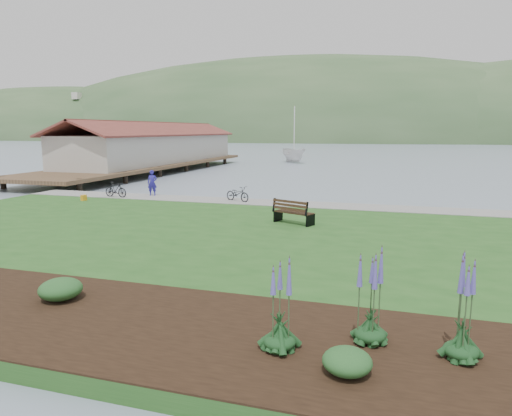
# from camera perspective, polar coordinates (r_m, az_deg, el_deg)

# --- Properties ---
(ground) EXTENTS (600.00, 600.00, 0.00)m
(ground) POSITION_cam_1_polar(r_m,az_deg,el_deg) (19.32, -0.23, -3.79)
(ground) COLOR gray
(ground) RESTS_ON ground
(lawn) EXTENTS (34.00, 20.00, 0.40)m
(lawn) POSITION_cam_1_polar(r_m,az_deg,el_deg) (17.42, -2.17, -4.61)
(lawn) COLOR #214F1C
(lawn) RESTS_ON ground
(shoreline_path) EXTENTS (34.00, 2.20, 0.03)m
(shoreline_path) POSITION_cam_1_polar(r_m,az_deg,el_deg) (25.78, 4.30, 0.55)
(shoreline_path) COLOR gray
(shoreline_path) RESTS_ON lawn
(garden_bed) EXTENTS (24.00, 4.40, 0.04)m
(garden_bed) POSITION_cam_1_polar(r_m,az_deg,el_deg) (9.46, -0.36, -15.89)
(garden_bed) COLOR black
(garden_bed) RESTS_ON lawn
(far_hillside) EXTENTS (580.00, 80.00, 38.00)m
(far_hillside) POSITION_cam_1_polar(r_m,az_deg,el_deg) (188.56, 21.51, 7.67)
(far_hillside) COLOR #365630
(far_hillside) RESTS_ON ground
(pier_pavilion) EXTENTS (8.00, 36.00, 5.40)m
(pier_pavilion) POSITION_cam_1_polar(r_m,az_deg,el_deg) (52.18, -12.50, 7.43)
(pier_pavilion) COLOR #4C3826
(pier_pavilion) RESTS_ON ground
(park_bench) EXTENTS (1.95, 1.39, 1.13)m
(park_bench) POSITION_cam_1_polar(r_m,az_deg,el_deg) (20.20, 4.57, -0.44)
(park_bench) COLOR black
(park_bench) RESTS_ON lawn
(person) EXTENTS (0.80, 0.65, 1.92)m
(person) POSITION_cam_1_polar(r_m,az_deg,el_deg) (29.50, -12.85, 3.34)
(person) COLOR navy
(person) RESTS_ON lawn
(bicycle_a) EXTENTS (1.23, 1.81, 0.89)m
(bicycle_a) POSITION_cam_1_polar(r_m,az_deg,el_deg) (26.61, -2.32, 1.80)
(bicycle_a) COLOR black
(bicycle_a) RESTS_ON lawn
(bicycle_b) EXTENTS (0.64, 1.63, 0.96)m
(bicycle_b) POSITION_cam_1_polar(r_m,az_deg,el_deg) (29.47, -17.14, 2.21)
(bicycle_b) COLOR black
(bicycle_b) RESTS_ON lawn
(sailboat) EXTENTS (13.26, 13.29, 24.69)m
(sailboat) POSITION_cam_1_polar(r_m,az_deg,el_deg) (64.42, 4.75, 5.67)
(sailboat) COLOR silver
(sailboat) RESTS_ON ground
(pannier) EXTENTS (0.25, 0.34, 0.34)m
(pannier) POSITION_cam_1_polar(r_m,az_deg,el_deg) (28.77, -20.73, 1.21)
(pannier) COLOR orange
(pannier) RESTS_ON lawn
(echium_0) EXTENTS (0.62, 0.62, 1.89)m
(echium_0) POSITION_cam_1_polar(r_m,az_deg,el_deg) (8.70, 2.99, -13.09)
(echium_0) COLOR #133619
(echium_0) RESTS_ON garden_bed
(echium_1) EXTENTS (0.62, 0.62, 2.09)m
(echium_1) POSITION_cam_1_polar(r_m,az_deg,el_deg) (9.18, 14.24, -11.16)
(echium_1) COLOR #133619
(echium_1) RESTS_ON garden_bed
(echium_2) EXTENTS (0.62, 0.62, 2.02)m
(echium_2) POSITION_cam_1_polar(r_m,az_deg,el_deg) (9.10, 24.52, -12.18)
(echium_2) COLOR #133619
(echium_2) RESTS_ON garden_bed
(shrub_0) EXTENTS (1.03, 1.03, 0.52)m
(shrub_0) POSITION_cam_1_polar(r_m,az_deg,el_deg) (12.21, -23.24, -9.30)
(shrub_0) COLOR #1E4C21
(shrub_0) RESTS_ON garden_bed
(shrub_1) EXTENTS (0.85, 0.85, 0.42)m
(shrub_1) POSITION_cam_1_polar(r_m,az_deg,el_deg) (8.27, 11.33, -18.29)
(shrub_1) COLOR #1E4C21
(shrub_1) RESTS_ON garden_bed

